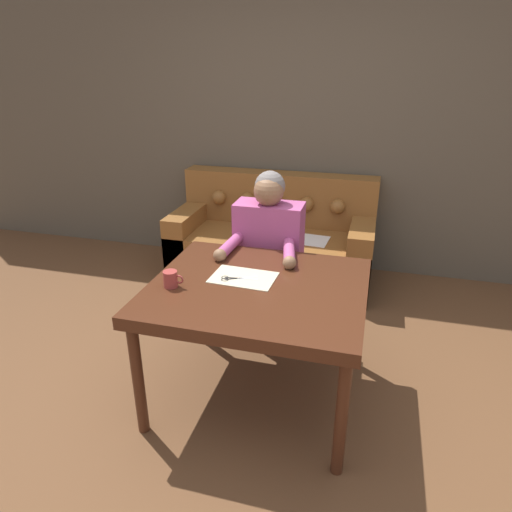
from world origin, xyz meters
TOP-DOWN VIEW (x-y plane):
  - ground_plane at (0.00, 0.00)m, footprint 16.00×16.00m
  - wall_back at (0.00, 2.15)m, footprint 8.00×0.06m
  - dining_table at (0.08, 0.14)m, footprint 1.16×1.01m
  - couch at (-0.20, 1.76)m, footprint 1.76×0.79m
  - person at (-0.02, 0.80)m, footprint 0.51×0.60m
  - pattern_paper_main at (-0.02, 0.20)m, footprint 0.36×0.26m
  - scissors at (-0.07, 0.17)m, footprint 0.21×0.12m
  - mug at (-0.36, -0.00)m, footprint 0.11×0.08m

SIDE VIEW (x-z plane):
  - ground_plane at x=0.00m, z-range 0.00..0.00m
  - couch at x=-0.20m, z-range -0.13..0.78m
  - person at x=-0.02m, z-range 0.01..1.21m
  - dining_table at x=0.08m, z-range 0.29..1.02m
  - pattern_paper_main at x=-0.02m, z-range 0.73..0.73m
  - scissors at x=-0.07m, z-range 0.73..0.74m
  - mug at x=-0.36m, z-range 0.73..0.82m
  - wall_back at x=0.00m, z-range 0.00..2.60m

